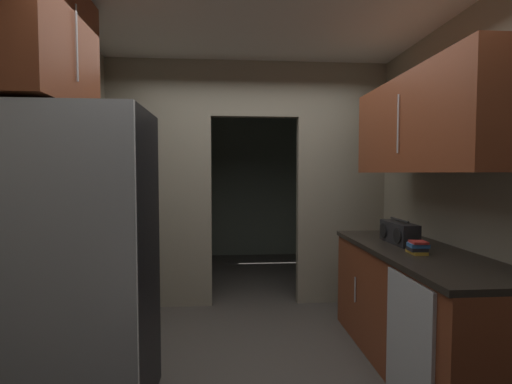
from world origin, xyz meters
TOP-DOWN VIEW (x-y plane):
  - ground at (0.00, 0.00)m, footprint 20.00×20.00m
  - kitchen_overhead_slab at (0.00, 0.46)m, footprint 3.49×7.05m
  - kitchen_partition at (-0.02, 1.52)m, footprint 3.09×0.12m
  - adjoining_room_shell at (0.00, 3.28)m, footprint 3.09×2.60m
  - refrigerator at (-1.15, -0.31)m, footprint 0.83×0.71m
  - lower_cabinet_run at (1.20, 0.02)m, footprint 0.70×1.89m
  - dishwasher at (0.86, -0.51)m, footprint 0.02×0.56m
  - upper_cabinet_counterside at (1.20, 0.02)m, footprint 0.36×1.70m
  - upper_cabinet_fridgeside at (-1.37, -0.21)m, footprint 0.36×0.92m
  - boombox at (1.16, 0.29)m, footprint 0.16×0.44m
  - book_stack at (1.12, -0.11)m, footprint 0.14×0.16m

SIDE VIEW (x-z plane):
  - ground at x=0.00m, z-range 0.00..0.00m
  - dishwasher at x=0.86m, z-range 0.00..0.85m
  - lower_cabinet_run at x=1.20m, z-range 0.00..0.91m
  - refrigerator at x=-1.15m, z-range 0.00..1.88m
  - book_stack at x=1.12m, z-range 0.91..1.00m
  - boombox at x=1.16m, z-range 0.90..1.10m
  - adjoining_room_shell at x=0.00m, z-range 0.00..2.72m
  - kitchen_partition at x=-0.02m, z-range 0.10..2.82m
  - upper_cabinet_counterside at x=1.20m, z-range 1.49..2.21m
  - upper_cabinet_fridgeside at x=-1.37m, z-range 1.91..2.70m
  - kitchen_overhead_slab at x=0.00m, z-range 2.72..2.78m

